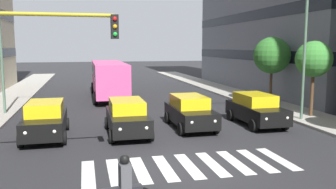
{
  "coord_description": "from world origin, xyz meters",
  "views": [
    {
      "loc": [
        3.62,
        11.94,
        4.33
      ],
      "look_at": [
        -0.75,
        -6.48,
        1.75
      ],
      "focal_mm": 37.83,
      "sensor_mm": 36.0,
      "label": 1
    }
  ],
  "objects_px": {
    "street_lamp_left": "(296,40)",
    "street_tree_2": "(272,55)",
    "car_2": "(127,117)",
    "car_0": "(256,109)",
    "street_tree_1": "(314,59)",
    "traffic_light_gantry": "(1,65)",
    "car_1": "(190,112)",
    "motorcycle_with_rider": "(123,189)",
    "street_lamp_right": "(7,42)",
    "bus_behind_traffic": "(109,76)",
    "car_3": "(45,119)"
  },
  "relations": [
    {
      "from": "car_1",
      "to": "motorcycle_with_rider",
      "type": "bearing_deg",
      "value": 63.09
    },
    {
      "from": "bus_behind_traffic",
      "to": "motorcycle_with_rider",
      "type": "relative_size",
      "value": 6.18
    },
    {
      "from": "car_0",
      "to": "street_tree_1",
      "type": "relative_size",
      "value": 0.98
    },
    {
      "from": "motorcycle_with_rider",
      "to": "street_lamp_right",
      "type": "distance_m",
      "value": 16.37
    },
    {
      "from": "car_1",
      "to": "street_tree_1",
      "type": "relative_size",
      "value": 0.98
    },
    {
      "from": "car_1",
      "to": "bus_behind_traffic",
      "type": "bearing_deg",
      "value": -74.67
    },
    {
      "from": "car_2",
      "to": "street_tree_1",
      "type": "bearing_deg",
      "value": -172.88
    },
    {
      "from": "car_3",
      "to": "street_lamp_left",
      "type": "bearing_deg",
      "value": -178.0
    },
    {
      "from": "street_lamp_left",
      "to": "car_3",
      "type": "bearing_deg",
      "value": 2.0
    },
    {
      "from": "motorcycle_with_rider",
      "to": "bus_behind_traffic",
      "type": "bearing_deg",
      "value": -92.99
    },
    {
      "from": "car_2",
      "to": "car_0",
      "type": "bearing_deg",
      "value": -175.77
    },
    {
      "from": "car_0",
      "to": "car_2",
      "type": "distance_m",
      "value": 7.22
    },
    {
      "from": "motorcycle_with_rider",
      "to": "street_tree_1",
      "type": "bearing_deg",
      "value": -142.02
    },
    {
      "from": "street_lamp_right",
      "to": "car_2",
      "type": "bearing_deg",
      "value": 134.9
    },
    {
      "from": "traffic_light_gantry",
      "to": "bus_behind_traffic",
      "type": "bearing_deg",
      "value": -103.35
    },
    {
      "from": "car_2",
      "to": "street_tree_1",
      "type": "xyz_separation_m",
      "value": [
        -11.32,
        -1.41,
        2.68
      ]
    },
    {
      "from": "car_3",
      "to": "traffic_light_gantry",
      "type": "height_order",
      "value": "traffic_light_gantry"
    },
    {
      "from": "street_tree_2",
      "to": "street_lamp_right",
      "type": "bearing_deg",
      "value": -0.37
    },
    {
      "from": "car_2",
      "to": "bus_behind_traffic",
      "type": "height_order",
      "value": "bus_behind_traffic"
    },
    {
      "from": "car_3",
      "to": "bus_behind_traffic",
      "type": "bearing_deg",
      "value": -106.76
    },
    {
      "from": "street_tree_1",
      "to": "bus_behind_traffic",
      "type": "bearing_deg",
      "value": -45.86
    },
    {
      "from": "car_0",
      "to": "motorcycle_with_rider",
      "type": "relative_size",
      "value": 2.61
    },
    {
      "from": "bus_behind_traffic",
      "to": "street_lamp_left",
      "type": "relative_size",
      "value": 1.44
    },
    {
      "from": "street_lamp_right",
      "to": "street_tree_2",
      "type": "relative_size",
      "value": 1.51
    },
    {
      "from": "car_3",
      "to": "car_0",
      "type": "bearing_deg",
      "value": -178.55
    },
    {
      "from": "street_lamp_right",
      "to": "street_tree_2",
      "type": "bearing_deg",
      "value": 179.63
    },
    {
      "from": "street_lamp_left",
      "to": "street_tree_1",
      "type": "height_order",
      "value": "street_lamp_left"
    },
    {
      "from": "street_tree_1",
      "to": "street_tree_2",
      "type": "distance_m",
      "value": 5.09
    },
    {
      "from": "car_3",
      "to": "street_tree_2",
      "type": "bearing_deg",
      "value": -157.8
    },
    {
      "from": "car_1",
      "to": "motorcycle_with_rider",
      "type": "xyz_separation_m",
      "value": [
        4.53,
        8.92,
        -0.24
      ]
    },
    {
      "from": "traffic_light_gantry",
      "to": "street_tree_1",
      "type": "xyz_separation_m",
      "value": [
        -15.75,
        -6.99,
        -0.2
      ]
    },
    {
      "from": "traffic_light_gantry",
      "to": "street_lamp_left",
      "type": "xyz_separation_m",
      "value": [
        -14.03,
        -6.3,
        0.9
      ]
    },
    {
      "from": "bus_behind_traffic",
      "to": "street_tree_2",
      "type": "distance_m",
      "value": 13.33
    },
    {
      "from": "bus_behind_traffic",
      "to": "street_lamp_left",
      "type": "bearing_deg",
      "value": 127.85
    },
    {
      "from": "motorcycle_with_rider",
      "to": "street_lamp_left",
      "type": "xyz_separation_m",
      "value": [
        -10.72,
        -9.02,
        4.01
      ]
    },
    {
      "from": "car_3",
      "to": "street_lamp_left",
      "type": "height_order",
      "value": "street_lamp_left"
    },
    {
      "from": "street_lamp_right",
      "to": "street_tree_1",
      "type": "distance_m",
      "value": 18.69
    },
    {
      "from": "motorcycle_with_rider",
      "to": "street_tree_2",
      "type": "height_order",
      "value": "street_tree_2"
    },
    {
      "from": "street_lamp_left",
      "to": "street_tree_1",
      "type": "distance_m",
      "value": 2.15
    },
    {
      "from": "motorcycle_with_rider",
      "to": "street_tree_2",
      "type": "bearing_deg",
      "value": -130.34
    },
    {
      "from": "street_lamp_left",
      "to": "street_tree_2",
      "type": "height_order",
      "value": "street_lamp_left"
    },
    {
      "from": "car_2",
      "to": "street_lamp_left",
      "type": "relative_size",
      "value": 0.61
    },
    {
      "from": "street_tree_1",
      "to": "street_tree_2",
      "type": "xyz_separation_m",
      "value": [
        -0.13,
        -5.09,
        0.1
      ]
    },
    {
      "from": "car_1",
      "to": "street_lamp_right",
      "type": "bearing_deg",
      "value": -30.91
    },
    {
      "from": "car_3",
      "to": "street_tree_1",
      "type": "relative_size",
      "value": 0.98
    },
    {
      "from": "street_tree_1",
      "to": "car_1",
      "type": "bearing_deg",
      "value": 5.68
    },
    {
      "from": "car_0",
      "to": "bus_behind_traffic",
      "type": "xyz_separation_m",
      "value": [
        7.2,
        -12.55,
        0.97
      ]
    },
    {
      "from": "traffic_light_gantry",
      "to": "street_lamp_right",
      "type": "height_order",
      "value": "street_lamp_right"
    },
    {
      "from": "motorcycle_with_rider",
      "to": "street_tree_2",
      "type": "relative_size",
      "value": 0.35
    },
    {
      "from": "car_1",
      "to": "motorcycle_with_rider",
      "type": "distance_m",
      "value": 10.01
    }
  ]
}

